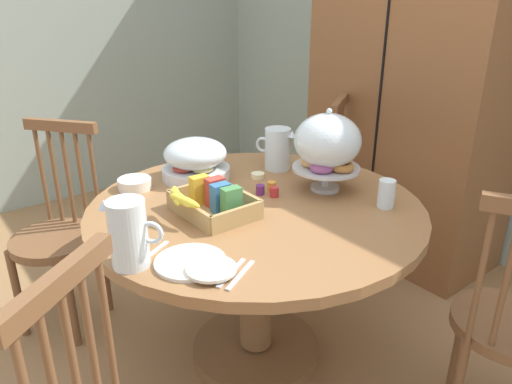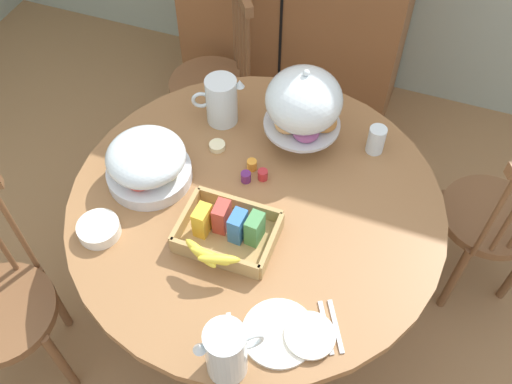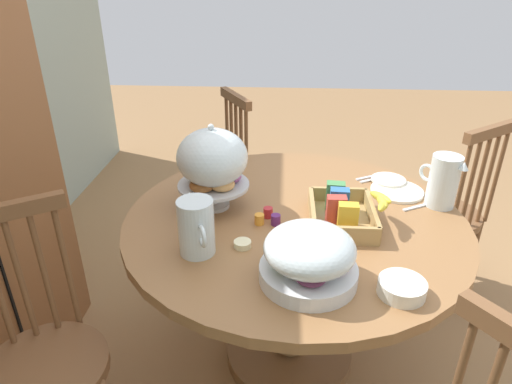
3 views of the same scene
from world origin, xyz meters
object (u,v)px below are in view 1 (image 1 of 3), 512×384
pastry_stand_with_dome (328,145)px  butter_dish (258,176)px  orange_juice_pitcher (129,237)px  cereal_basket (212,202)px  windsor_chair_near_window (311,187)px  milk_pitcher (277,151)px  windsor_chair_by_cabinet (59,237)px  fruit_platter_covered (196,160)px  china_plate_large (190,262)px  china_plate_small (211,269)px  drinking_glass (386,194)px  wooden_armoire (412,92)px  cereal_bowl (135,184)px  dining_table (256,247)px  windsor_chair_far_side (512,329)px

pastry_stand_with_dome → butter_dish: pastry_stand_with_dome is taller
orange_juice_pitcher → cereal_basket: (-0.16, 0.40, -0.05)m
pastry_stand_with_dome → cereal_basket: size_ratio=1.09×
windsor_chair_near_window → milk_pitcher: (0.25, -0.48, 0.37)m
windsor_chair_by_cabinet → cereal_basket: bearing=27.0°
fruit_platter_covered → windsor_chair_by_cabinet: bearing=-126.1°
china_plate_large → china_plate_small: china_plate_small is taller
orange_juice_pitcher → butter_dish: bearing=114.6°
windsor_chair_by_cabinet → fruit_platter_covered: 0.75m
drinking_glass → butter_dish: 0.58m
wooden_armoire → cereal_bowl: size_ratio=14.00×
windsor_chair_by_cabinet → dining_table: bearing=35.9°
wooden_armoire → fruit_platter_covered: 1.37m
dining_table → milk_pitcher: milk_pitcher is taller
wooden_armoire → milk_pitcher: (-0.00, -0.99, -0.16)m
cereal_bowl → drinking_glass: bearing=41.4°
wooden_armoire → cereal_bowl: 1.65m
windsor_chair_near_window → china_plate_small: 1.51m
windsor_chair_far_side → butter_dish: 1.14m
pastry_stand_with_dome → cereal_bowl: pastry_stand_with_dome is taller
dining_table → butter_dish: bearing=140.4°
wooden_armoire → windsor_chair_far_side: size_ratio=2.01×
windsor_chair_near_window → china_plate_small: (0.83, -1.22, 0.30)m
orange_juice_pitcher → cereal_basket: 0.43m
windsor_chair_near_window → windsor_chair_far_side: (1.36, -0.37, 0.00)m
pastry_stand_with_dome → cereal_basket: 0.53m
windsor_chair_far_side → milk_pitcher: size_ratio=5.05×
wooden_armoire → windsor_chair_by_cabinet: size_ratio=2.01×
fruit_platter_covered → china_plate_small: bearing=-28.4°
dining_table → cereal_bowl: (-0.44, -0.30, 0.21)m
windsor_chair_far_side → pastry_stand_with_dome: pastry_stand_with_dome is taller
milk_pitcher → cereal_basket: milk_pitcher is taller
cereal_bowl → drinking_glass: drinking_glass is taller
milk_pitcher → drinking_glass: bearing=4.3°
butter_dish → milk_pitcher: bearing=104.9°
milk_pitcher → cereal_bowl: size_ratio=1.38×
windsor_chair_by_cabinet → cereal_bowl: size_ratio=6.96×
pastry_stand_with_dome → cereal_bowl: size_ratio=2.46×
windsor_chair_by_cabinet → milk_pitcher: bearing=60.1°
windsor_chair_far_side → dining_table: bearing=-152.6°
orange_juice_pitcher → milk_pitcher: bearing=113.1°
wooden_armoire → dining_table: bearing=-79.0°
windsor_chair_near_window → windsor_chair_far_side: 1.40m
cereal_bowl → butter_dish: bearing=65.9°
windsor_chair_near_window → china_plate_large: (0.74, -1.24, 0.29)m
wooden_armoire → cereal_basket: wooden_armoire is taller
windsor_chair_near_window → butter_dish: (0.29, -0.62, 0.30)m
china_plate_large → drinking_glass: bearing=83.1°
china_plate_large → china_plate_small: (0.09, 0.02, 0.01)m
china_plate_small → drinking_glass: (0.01, 0.79, 0.04)m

